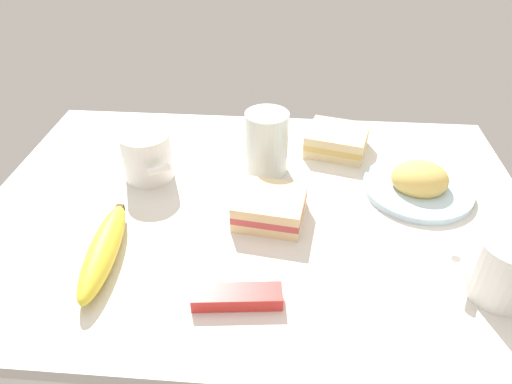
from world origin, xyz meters
The scene contains 9 objects.
tabletop centered at (0.00, 0.00, 1.00)cm, with size 90.00×64.00×2.00cm, color beige.
plate_of_food centered at (-27.26, -6.49, 3.67)cm, with size 18.45×18.45×5.68cm.
coffee_mug_black centered at (19.71, -7.42, 6.41)cm, with size 9.56×10.77×8.54cm.
coffee_mug_milky centered at (-33.40, 15.62, 6.48)cm, with size 11.27×8.94×8.68cm.
sandwich_main centered at (-14.13, -19.18, 4.20)cm, with size 13.10×12.31×4.40cm.
sandwich_side centered at (-2.40, 2.75, 4.20)cm, with size 11.74×10.84×4.40cm.
glass_of_milk centered at (-0.99, -11.19, 7.33)cm, with size 7.66×7.66×11.41cm.
banana centered at (20.43, 14.18, 3.99)cm, with size 5.26×19.96×3.98cm.
snack_bar centered at (0.83, 20.30, 3.00)cm, with size 11.65×3.32×2.00cm, color red.
Camera 1 is at (-4.85, 60.50, 49.42)cm, focal length 32.80 mm.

